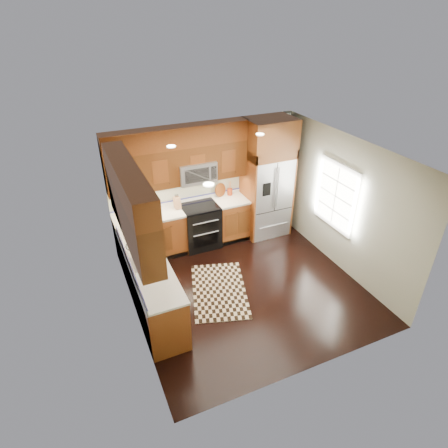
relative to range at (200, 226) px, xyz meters
name	(u,v)px	position (x,y,z in m)	size (l,w,h in m)	color
ground	(245,287)	(0.25, -1.67, -0.47)	(4.00, 4.00, 0.00)	black
wall_back	(205,182)	(0.25, 0.33, 0.83)	(4.00, 0.02, 2.60)	#AFB3A1
wall_left	(129,254)	(-1.75, -1.67, 0.83)	(0.02, 4.00, 2.60)	#AFB3A1
wall_right	(343,205)	(2.25, -1.67, 0.83)	(0.02, 4.00, 2.60)	#AFB3A1
window	(336,196)	(2.23, -1.47, 0.93)	(0.04, 1.10, 1.30)	white
base_cabinets	(166,257)	(-0.98, -0.77, -0.02)	(2.85, 3.00, 0.90)	#94461C
countertop	(170,231)	(-0.84, -0.65, 0.45)	(2.86, 3.01, 0.04)	white
upper_cabinets	(160,174)	(-0.90, -0.58, 1.56)	(2.85, 3.00, 1.15)	brown
range	(200,226)	(0.00, 0.00, 0.00)	(0.76, 0.67, 0.95)	black
microwave	(196,172)	(0.00, 0.13, 1.19)	(0.76, 0.40, 0.42)	#B2B2B7
refrigerator	(267,179)	(1.55, -0.04, 0.83)	(0.98, 0.75, 2.60)	#B2B2B7
sink_faucet	(145,259)	(-1.48, -1.44, 0.52)	(0.54, 0.44, 0.37)	#B2B2B7
rug	(219,290)	(-0.24, -1.56, -0.46)	(0.96, 1.59, 0.01)	black
knife_block	(177,203)	(-0.44, 0.12, 0.60)	(0.12, 0.16, 0.31)	#A77451
utensil_crock	(230,190)	(0.80, 0.25, 0.58)	(0.14, 0.14, 0.31)	#A03413
cutting_board	(220,196)	(0.58, 0.27, 0.48)	(0.30, 0.30, 0.02)	brown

